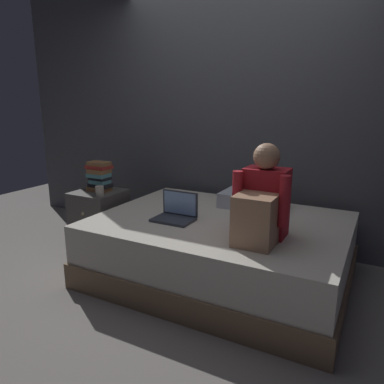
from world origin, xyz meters
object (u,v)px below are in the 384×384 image
object	(u,v)px
pillow	(253,200)
mug	(100,191)
person_sitting	(262,204)
book_stack	(99,176)
nightstand	(100,220)
bed	(220,249)
laptop	(176,213)

from	to	relation	value
pillow	mug	distance (m)	1.41
person_sitting	book_stack	bearing A→B (deg)	169.93
pillow	book_stack	distance (m)	1.48
nightstand	book_stack	distance (m)	0.44
bed	person_sitting	size ratio (longest dim) A/B	3.05
pillow	person_sitting	bearing A→B (deg)	-67.51
pillow	mug	world-z (taller)	mug
bed	person_sitting	xyz separation A→B (m)	(0.42, -0.27, 0.51)
person_sitting	laptop	size ratio (longest dim) A/B	2.05
bed	person_sitting	world-z (taller)	person_sitting
laptop	mug	xyz separation A→B (m)	(-0.86, 0.07, 0.07)
laptop	nightstand	bearing A→B (deg)	169.15
book_stack	bed	bearing A→B (deg)	-1.42
laptop	pillow	world-z (taller)	laptop
nightstand	pillow	world-z (taller)	pillow
person_sitting	book_stack	distance (m)	1.74
bed	laptop	world-z (taller)	laptop
nightstand	laptop	world-z (taller)	laptop
laptop	mug	bearing A→B (deg)	175.37
bed	person_sitting	distance (m)	0.71
pillow	book_stack	size ratio (longest dim) A/B	1.96
nightstand	person_sitting	size ratio (longest dim) A/B	0.90
book_stack	person_sitting	bearing A→B (deg)	-10.07
nightstand	mug	xyz separation A→B (m)	(0.13, -0.12, 0.34)
nightstand	laptop	size ratio (longest dim) A/B	1.85
mug	pillow	bearing A→B (deg)	23.54
pillow	mug	bearing A→B (deg)	-156.46
nightstand	person_sitting	world-z (taller)	person_sitting
laptop	pillow	bearing A→B (deg)	55.63
person_sitting	book_stack	xyz separation A→B (m)	(-1.71, 0.30, -0.03)
person_sitting	nightstand	bearing A→B (deg)	170.73
laptop	bed	bearing A→B (deg)	30.13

